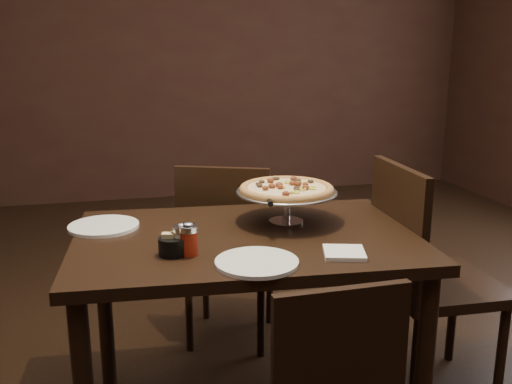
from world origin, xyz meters
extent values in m
cube|color=black|center=(0.00, 3.51, 1.40)|extent=(6.00, 0.02, 2.80)
cube|color=black|center=(-0.08, -0.10, 0.75)|extent=(1.29, 0.91, 0.04)
cylinder|color=black|center=(0.45, -0.49, 0.36)|extent=(0.06, 0.06, 0.73)
cylinder|color=black|center=(-0.60, 0.29, 0.36)|extent=(0.06, 0.06, 0.73)
cylinder|color=black|center=(0.50, 0.21, 0.36)|extent=(0.06, 0.06, 0.73)
cylinder|color=silver|center=(0.11, 0.01, 0.77)|extent=(0.13, 0.13, 0.01)
cylinder|color=silver|center=(0.11, 0.01, 0.83)|extent=(0.03, 0.03, 0.11)
cylinder|color=silver|center=(0.11, 0.01, 0.89)|extent=(0.10, 0.10, 0.01)
cylinder|color=#A2A3A8|center=(0.11, 0.01, 0.89)|extent=(0.38, 0.38, 0.01)
torus|color=#A2A3A8|center=(0.11, 0.01, 0.89)|extent=(0.39, 0.39, 0.01)
cylinder|color=brown|center=(0.11, 0.01, 0.90)|extent=(0.35, 0.35, 0.01)
torus|color=brown|center=(0.11, 0.01, 0.90)|extent=(0.36, 0.36, 0.03)
cylinder|color=tan|center=(0.11, 0.01, 0.91)|extent=(0.30, 0.30, 0.01)
cylinder|color=beige|center=(-0.32, -0.24, 0.81)|extent=(0.06, 0.06, 0.08)
cylinder|color=silver|center=(-0.32, -0.24, 0.86)|extent=(0.06, 0.06, 0.02)
ellipsoid|color=silver|center=(-0.32, -0.24, 0.87)|extent=(0.03, 0.03, 0.01)
cylinder|color=maroon|center=(-0.30, -0.26, 0.81)|extent=(0.06, 0.06, 0.08)
cylinder|color=silver|center=(-0.30, -0.26, 0.86)|extent=(0.06, 0.06, 0.02)
ellipsoid|color=silver|center=(-0.30, -0.26, 0.88)|extent=(0.03, 0.03, 0.01)
cylinder|color=black|center=(-0.35, -0.24, 0.80)|extent=(0.10, 0.10, 0.06)
cube|color=#D9BE7D|center=(-0.37, -0.24, 0.81)|extent=(0.04, 0.04, 0.06)
cube|color=#D9BE7D|center=(-0.34, -0.24, 0.81)|extent=(0.04, 0.04, 0.06)
cube|color=white|center=(0.19, -0.38, 0.78)|extent=(0.16, 0.16, 0.01)
cylinder|color=white|center=(-0.58, 0.11, 0.78)|extent=(0.26, 0.26, 0.01)
cylinder|color=white|center=(-0.11, -0.39, 0.78)|extent=(0.26, 0.26, 0.01)
cone|color=silver|center=(0.01, -0.12, 0.90)|extent=(0.14, 0.14, 0.00)
cylinder|color=black|center=(0.01, -0.12, 0.90)|extent=(0.04, 0.13, 0.02)
cube|color=black|center=(0.01, 0.58, 0.44)|extent=(0.56, 0.56, 0.04)
cube|color=black|center=(-0.07, 0.40, 0.69)|extent=(0.41, 0.19, 0.45)
cylinder|color=black|center=(0.23, 0.68, 0.21)|extent=(0.04, 0.04, 0.42)
cylinder|color=black|center=(-0.09, 0.81, 0.21)|extent=(0.04, 0.04, 0.42)
cylinder|color=black|center=(0.10, 0.36, 0.21)|extent=(0.04, 0.04, 0.42)
cylinder|color=black|center=(-0.22, 0.49, 0.21)|extent=(0.04, 0.04, 0.42)
cube|color=black|center=(0.03, -0.74, 0.62)|extent=(0.39, 0.03, 0.40)
cube|color=black|center=(0.76, -0.07, 0.47)|extent=(0.48, 0.48, 0.04)
cube|color=black|center=(0.55, -0.06, 0.75)|extent=(0.05, 0.46, 0.48)
cylinder|color=black|center=(0.94, -0.26, 0.22)|extent=(0.04, 0.04, 0.45)
cylinder|color=black|center=(0.96, 0.11, 0.22)|extent=(0.04, 0.04, 0.45)
cylinder|color=black|center=(0.57, -0.25, 0.22)|extent=(0.04, 0.04, 0.45)
cylinder|color=black|center=(0.58, 0.13, 0.22)|extent=(0.04, 0.04, 0.45)
camera|label=1|loc=(-0.52, -2.02, 1.43)|focal=40.00mm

